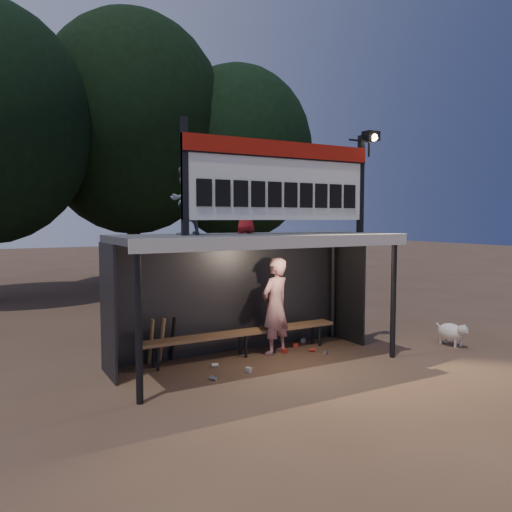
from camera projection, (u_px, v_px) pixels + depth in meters
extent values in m
plane|color=#4E3627|center=(257.00, 363.00, 8.95)|extent=(80.00, 80.00, 0.00)
imported|color=silver|center=(275.00, 306.00, 9.53)|extent=(0.78, 0.64, 1.85)
imported|color=slate|center=(184.00, 200.00, 8.31)|extent=(0.69, 0.63, 1.16)
imported|color=#B31B21|center=(245.00, 209.00, 9.26)|extent=(0.46, 0.32, 0.89)
cube|color=#404043|center=(257.00, 238.00, 8.78)|extent=(5.00, 2.00, 0.12)
cube|color=silver|center=(289.00, 242.00, 7.90)|extent=(5.10, 0.06, 0.20)
cylinder|color=black|center=(139.00, 326.00, 6.92)|extent=(0.10, 0.10, 2.20)
cylinder|color=black|center=(393.00, 299.00, 9.26)|extent=(0.10, 0.10, 2.20)
cylinder|color=black|center=(109.00, 307.00, 8.48)|extent=(0.10, 0.10, 2.20)
cylinder|color=black|center=(333.00, 287.00, 10.82)|extent=(0.10, 0.10, 2.20)
cube|color=black|center=(232.00, 295.00, 9.74)|extent=(5.00, 0.04, 2.20)
cube|color=black|center=(108.00, 311.00, 8.09)|extent=(0.04, 1.00, 2.20)
cube|color=black|center=(349.00, 289.00, 10.53)|extent=(0.04, 1.00, 2.20)
cylinder|color=black|center=(232.00, 242.00, 9.66)|extent=(5.00, 0.06, 0.06)
cube|color=black|center=(185.00, 177.00, 8.05)|extent=(0.10, 0.10, 1.90)
cube|color=black|center=(361.00, 184.00, 9.85)|extent=(0.10, 0.10, 1.90)
cube|color=white|center=(281.00, 181.00, 8.95)|extent=(3.80, 0.08, 1.40)
cube|color=#A1170B|center=(283.00, 149.00, 8.87)|extent=(3.80, 0.04, 0.28)
cube|color=black|center=(283.00, 157.00, 8.87)|extent=(3.80, 0.02, 0.03)
cube|color=black|center=(204.00, 193.00, 8.18)|extent=(0.27, 0.03, 0.45)
cube|color=black|center=(223.00, 193.00, 8.35)|extent=(0.27, 0.03, 0.45)
cube|color=black|center=(241.00, 194.00, 8.51)|extent=(0.27, 0.03, 0.45)
cube|color=black|center=(258.00, 194.00, 8.68)|extent=(0.27, 0.03, 0.45)
cube|color=black|center=(275.00, 195.00, 8.84)|extent=(0.27, 0.03, 0.45)
cube|color=black|center=(291.00, 195.00, 9.01)|extent=(0.27, 0.03, 0.45)
cube|color=black|center=(306.00, 195.00, 9.18)|extent=(0.27, 0.03, 0.45)
cube|color=black|center=(321.00, 196.00, 9.34)|extent=(0.27, 0.03, 0.45)
cube|color=black|center=(336.00, 196.00, 9.51)|extent=(0.27, 0.03, 0.45)
cube|color=black|center=(349.00, 197.00, 9.67)|extent=(0.27, 0.03, 0.45)
cylinder|color=black|center=(359.00, 141.00, 9.77)|extent=(0.50, 0.04, 0.04)
cylinder|color=black|center=(369.00, 149.00, 9.90)|extent=(0.04, 0.04, 0.30)
cube|color=black|center=(371.00, 136.00, 9.84)|extent=(0.30, 0.22, 0.18)
sphere|color=#FFD88C|center=(374.00, 137.00, 9.76)|extent=(0.14, 0.14, 0.14)
cube|color=#886140|center=(243.00, 332.00, 9.40)|extent=(4.00, 0.35, 0.06)
cylinder|color=black|center=(158.00, 358.00, 8.48)|extent=(0.05, 0.05, 0.45)
cylinder|color=black|center=(154.00, 355.00, 8.69)|extent=(0.05, 0.05, 0.45)
cylinder|color=black|center=(246.00, 346.00, 9.31)|extent=(0.05, 0.05, 0.45)
cylinder|color=black|center=(240.00, 343.00, 9.52)|extent=(0.05, 0.05, 0.45)
cylinder|color=black|center=(320.00, 335.00, 10.14)|extent=(0.05, 0.05, 0.45)
cylinder|color=black|center=(313.00, 333.00, 10.35)|extent=(0.05, 0.05, 0.45)
cylinder|color=black|center=(134.00, 232.00, 19.29)|extent=(0.50, 0.50, 4.18)
ellipsoid|color=black|center=(132.00, 124.00, 18.98)|extent=(7.22, 7.22, 8.36)
cylinder|color=black|center=(238.00, 239.00, 20.39)|extent=(0.50, 0.50, 3.52)
ellipsoid|color=black|center=(237.00, 154.00, 20.13)|extent=(6.08, 6.08, 7.04)
ellipsoid|color=white|center=(451.00, 332.00, 10.21)|extent=(0.36, 0.58, 0.36)
sphere|color=beige|center=(463.00, 331.00, 9.96)|extent=(0.22, 0.22, 0.22)
cone|color=beige|center=(467.00, 333.00, 9.87)|extent=(0.10, 0.10, 0.10)
cone|color=beige|center=(462.00, 326.00, 9.91)|extent=(0.06, 0.06, 0.07)
cone|color=beige|center=(465.00, 326.00, 9.96)|extent=(0.06, 0.06, 0.07)
cylinder|color=beige|center=(455.00, 343.00, 10.03)|extent=(0.05, 0.05, 0.18)
cylinder|color=white|center=(461.00, 342.00, 10.11)|extent=(0.05, 0.05, 0.18)
cylinder|color=beige|center=(441.00, 339.00, 10.34)|extent=(0.05, 0.05, 0.18)
cylinder|color=#EFE2CE|center=(446.00, 339.00, 10.42)|extent=(0.05, 0.05, 0.18)
cylinder|color=beige|center=(439.00, 326.00, 10.47)|extent=(0.04, 0.16, 0.14)
cylinder|color=olive|center=(151.00, 341.00, 8.81)|extent=(0.08, 0.27, 0.84)
cylinder|color=#9E784A|center=(162.00, 340.00, 8.91)|extent=(0.09, 0.30, 0.83)
cylinder|color=black|center=(173.00, 339.00, 9.00)|extent=(0.09, 0.33, 0.83)
cube|color=#AD291D|center=(295.00, 345.00, 10.07)|extent=(0.11, 0.09, 0.08)
cylinder|color=#A2A2A6|center=(325.00, 352.00, 9.56)|extent=(0.13, 0.13, 0.07)
cube|color=beige|center=(249.00, 370.00, 8.43)|extent=(0.10, 0.12, 0.08)
cylinder|color=#A7251C|center=(312.00, 350.00, 9.73)|extent=(0.14, 0.12, 0.07)
cube|color=silver|center=(303.00, 341.00, 10.44)|extent=(0.12, 0.11, 0.08)
cylinder|color=beige|center=(215.00, 365.00, 8.72)|extent=(0.13, 0.08, 0.07)
cube|color=#A3241C|center=(285.00, 351.00, 9.63)|extent=(0.10, 0.12, 0.08)
cylinder|color=#B5B5BA|center=(213.00, 378.00, 8.02)|extent=(0.12, 0.14, 0.07)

